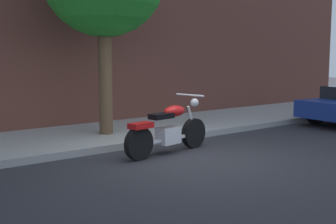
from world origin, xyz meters
TOP-DOWN VIEW (x-y plane):
  - ground_plane at (0.00, 0.00)m, footprint 60.00×60.00m
  - sidewalk at (0.00, 2.78)m, footprint 22.13×2.81m
  - motorcycle at (-0.13, 0.59)m, footprint 2.10×0.70m

SIDE VIEW (x-z plane):
  - ground_plane at x=0.00m, z-range 0.00..0.00m
  - sidewalk at x=0.00m, z-range 0.00..0.14m
  - motorcycle at x=-0.13m, z-range -0.11..0.99m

